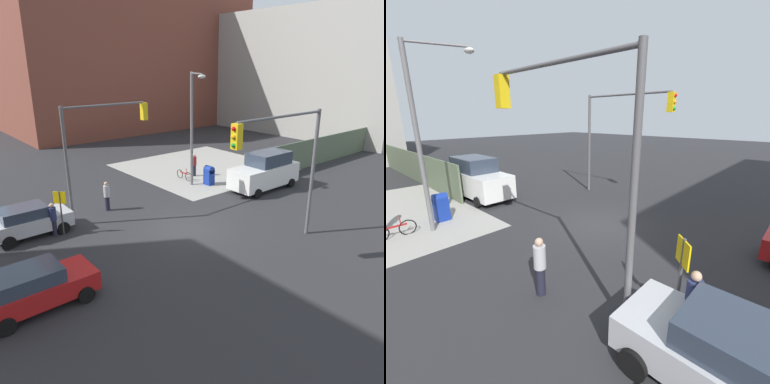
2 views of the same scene
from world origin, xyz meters
TOP-DOWN VIEW (x-y plane):
  - ground_plane at (0.00, 0.00)m, footprint 120.00×120.00m
  - sidewalk_corner at (9.00, 9.00)m, footprint 12.00×12.00m
  - construction_fence at (17.30, 3.20)m, footprint 18.60×0.12m
  - building_warehouse_north at (16.54, 34.00)m, footprint 32.00×18.00m
  - building_loft_east at (36.00, 13.31)m, footprint 20.00×24.00m
  - smokestack at (27.74, 30.00)m, footprint 1.80×1.80m
  - traffic_signal_nw_corner at (-2.48, 4.50)m, footprint 5.31×0.36m
  - traffic_signal_se_corner at (2.20, -4.50)m, footprint 5.99×0.36m
  - street_lamp_corner at (5.04, 5.47)m, footprint 1.39×2.46m
  - warning_sign_two_way at (-5.40, 3.64)m, footprint 0.48×0.48m
  - mailbox_blue at (6.20, 5.00)m, footprint 0.56×0.64m
  - coupe_silver at (-6.77, 4.63)m, footprint 3.97×2.02m
  - sedan_red at (-8.55, -1.78)m, footprint 4.12×2.02m
  - van_white_delivery at (8.65, 1.80)m, footprint 5.40×2.32m
  - pedestrian_crossing at (6.80, 7.40)m, footprint 0.36×0.36m
  - pedestrian_waiting at (-2.00, 5.20)m, footprint 0.36×0.36m
  - pedestrian_walking_north at (-5.80, 3.80)m, footprint 0.36×0.36m
  - bicycle_leaning_on_fence at (5.60, 7.20)m, footprint 0.05×1.75m
  - bicycle_at_crosswalk at (-6.80, 6.00)m, footprint 1.75×0.05m

SIDE VIEW (x-z plane):
  - ground_plane at x=0.00m, z-range 0.00..0.00m
  - sidewalk_corner at x=9.00m, z-range 0.00..0.01m
  - bicycle_leaning_on_fence at x=5.60m, z-range -0.14..0.83m
  - bicycle_at_crosswalk at x=-6.80m, z-range -0.14..0.83m
  - mailbox_blue at x=6.20m, z-range 0.05..1.48m
  - coupe_silver at x=-6.77m, z-range 0.03..1.65m
  - sedan_red at x=-8.55m, z-range 0.03..1.65m
  - pedestrian_walking_north at x=-5.80m, z-range 0.04..1.84m
  - pedestrian_crossing at x=6.80m, z-range 0.04..1.84m
  - pedestrian_waiting at x=-2.00m, z-range 0.04..1.87m
  - construction_fence at x=17.30m, z-range 0.00..2.40m
  - van_white_delivery at x=8.65m, z-range -0.03..2.59m
  - warning_sign_two_way at x=-5.40m, z-range 0.44..2.84m
  - traffic_signal_nw_corner at x=-2.48m, z-range 1.37..7.87m
  - traffic_signal_se_corner at x=2.20m, z-range 1.41..7.91m
  - street_lamp_corner at x=5.04m, z-range 0.70..8.70m
  - smokestack at x=27.74m, z-range 0.00..14.08m
  - building_loft_east at x=36.00m, z-range 0.00..14.64m
  - building_warehouse_north at x=16.54m, z-range 0.00..19.32m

